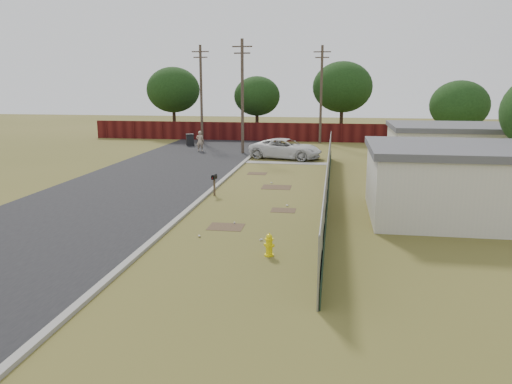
% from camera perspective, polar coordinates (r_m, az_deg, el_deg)
% --- Properties ---
extents(ground, '(120.00, 120.00, 0.00)m').
position_cam_1_polar(ground, '(24.67, 0.85, -0.85)').
color(ground, brown).
rests_on(ground, ground).
extents(street, '(15.10, 60.00, 0.12)m').
position_cam_1_polar(street, '(33.88, -8.58, 2.69)').
color(street, black).
rests_on(street, ground).
extents(chainlink_fence, '(0.10, 27.06, 2.02)m').
position_cam_1_polar(chainlink_fence, '(25.27, 8.21, 1.19)').
color(chainlink_fence, gray).
rests_on(chainlink_fence, ground).
extents(privacy_fence, '(30.00, 0.12, 1.80)m').
position_cam_1_polar(privacy_fence, '(49.90, -1.92, 6.94)').
color(privacy_fence, '#4C1210').
rests_on(privacy_fence, ground).
extents(utility_poles, '(12.60, 8.24, 9.00)m').
position_cam_1_polar(utility_poles, '(45.01, -0.04, 11.19)').
color(utility_poles, brown).
rests_on(utility_poles, ground).
extents(houses, '(9.30, 17.24, 3.10)m').
position_cam_1_polar(houses, '(27.94, 21.97, 3.07)').
color(houses, beige).
rests_on(houses, ground).
extents(horizon_trees, '(33.32, 31.94, 7.78)m').
position_cam_1_polar(horizon_trees, '(47.41, 6.01, 11.11)').
color(horizon_trees, '#312316').
rests_on(horizon_trees, ground).
extents(fire_hydrant, '(0.39, 0.39, 0.79)m').
position_cam_1_polar(fire_hydrant, '(16.68, 1.51, -6.10)').
color(fire_hydrant, yellow).
rests_on(fire_hydrant, ground).
extents(mailbox, '(0.23, 0.48, 1.10)m').
position_cam_1_polar(mailbox, '(25.43, -4.80, 1.51)').
color(mailbox, brown).
rests_on(mailbox, ground).
extents(pickup_truck, '(5.84, 3.58, 1.51)m').
position_cam_1_polar(pickup_truck, '(37.98, 3.43, 4.98)').
color(pickup_truck, silver).
rests_on(pickup_truck, ground).
extents(pedestrian, '(0.66, 0.47, 1.71)m').
position_cam_1_polar(pedestrian, '(42.16, -6.42, 5.80)').
color(pedestrian, tan).
rests_on(pedestrian, ground).
extents(trash_bin, '(0.95, 0.92, 1.08)m').
position_cam_1_polar(trash_bin, '(46.07, -7.56, 5.95)').
color(trash_bin, black).
rests_on(trash_bin, ground).
extents(scattered_litter, '(2.91, 10.65, 0.07)m').
position_cam_1_polar(scattered_litter, '(21.84, -0.24, -2.50)').
color(scattered_litter, silver).
rests_on(scattered_litter, ground).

